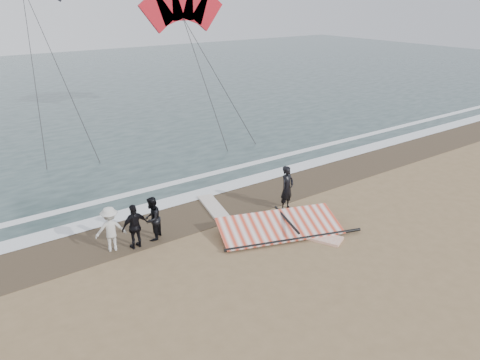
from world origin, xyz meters
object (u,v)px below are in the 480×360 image
at_px(man_main, 287,188).
at_px(board_cream, 213,207).
at_px(board_white, 308,234).
at_px(sail_rig, 276,227).

xyz_separation_m(man_main, board_cream, (-2.23, 1.72, -0.83)).
xyz_separation_m(board_white, sail_rig, (-0.76, 0.82, 0.15)).
distance_m(man_main, board_white, 2.33).
xyz_separation_m(board_cream, sail_rig, (0.69, -2.94, 0.15)).
bearing_deg(sail_rig, board_cream, 103.13).
height_order(man_main, board_cream, man_main).
bearing_deg(sail_rig, board_white, -46.96).
bearing_deg(man_main, board_cream, 128.22).
distance_m(board_white, board_cream, 4.02).
height_order(board_white, sail_rig, sail_rig).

